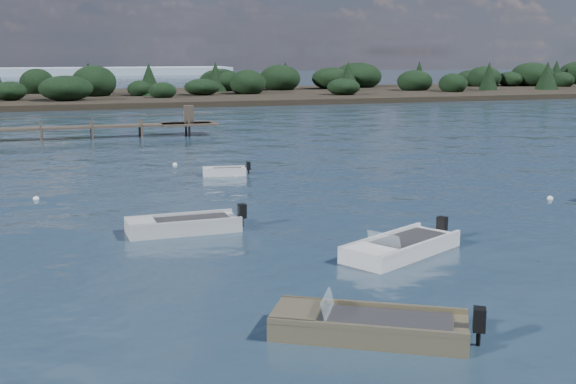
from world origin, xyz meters
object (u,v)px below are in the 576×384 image
object	(u,v)px
dinghy_mid_grey	(183,228)
dinghy_near_olive	(368,330)
tender_far_white	(224,173)
dinghy_mid_white_a	(401,250)

from	to	relation	value
dinghy_mid_grey	dinghy_near_olive	world-z (taller)	dinghy_near_olive
dinghy_mid_grey	tender_far_white	xyz separation A→B (m)	(4.90, 13.44, -0.03)
dinghy_mid_grey	tender_far_white	world-z (taller)	dinghy_mid_grey
dinghy_mid_white_a	dinghy_near_olive	bearing A→B (deg)	-122.71
dinghy_mid_grey	dinghy_mid_white_a	xyz separation A→B (m)	(7.24, -6.00, -0.01)
dinghy_near_olive	tender_far_white	size ratio (longest dim) A/B	1.81
dinghy_near_olive	tender_far_white	world-z (taller)	dinghy_near_olive
dinghy_mid_grey	tender_far_white	size ratio (longest dim) A/B	1.71
dinghy_mid_grey	dinghy_near_olive	bearing A→B (deg)	-77.95
dinghy_near_olive	dinghy_mid_grey	bearing A→B (deg)	102.05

